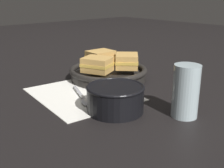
% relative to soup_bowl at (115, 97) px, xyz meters
% --- Properties ---
extents(ground_plane, '(4.00, 4.00, 0.00)m').
position_rel_soup_bowl_xyz_m(ground_plane, '(-0.09, 0.04, -0.04)').
color(ground_plane, black).
extents(napkin, '(0.32, 0.28, 0.00)m').
position_rel_soup_bowl_xyz_m(napkin, '(-0.15, 0.01, -0.04)').
color(napkin, white).
rests_on(napkin, ground_plane).
extents(soup_bowl, '(0.14, 0.14, 0.07)m').
position_rel_soup_bowl_xyz_m(soup_bowl, '(0.00, 0.00, 0.00)').
color(soup_bowl, black).
rests_on(soup_bowl, ground_plane).
extents(spoon, '(0.16, 0.08, 0.01)m').
position_rel_soup_bowl_xyz_m(spoon, '(-0.10, -0.02, -0.03)').
color(spoon, '#B7B7BC').
rests_on(spoon, napkin).
extents(skillet, '(0.26, 0.35, 0.04)m').
position_rel_soup_bowl_xyz_m(skillet, '(-0.22, 0.17, -0.02)').
color(skillet, black).
rests_on(skillet, ground_plane).
extents(sandwich_near_left, '(0.11, 0.10, 0.05)m').
position_rel_soup_bowl_xyz_m(sandwich_near_left, '(-0.20, 0.11, 0.03)').
color(sandwich_near_left, tan).
rests_on(sandwich_near_left, skillet).
extents(sandwich_near_right, '(0.12, 0.12, 0.05)m').
position_rel_soup_bowl_xyz_m(sandwich_near_right, '(-0.17, 0.21, 0.03)').
color(sandwich_near_right, tan).
rests_on(sandwich_near_right, skillet).
extents(sandwich_far_left, '(0.08, 0.09, 0.05)m').
position_rel_soup_bowl_xyz_m(sandwich_far_left, '(-0.28, 0.18, 0.03)').
color(sandwich_far_left, tan).
rests_on(sandwich_far_left, skillet).
extents(drinking_glass, '(0.06, 0.06, 0.13)m').
position_rel_soup_bowl_xyz_m(drinking_glass, '(0.13, 0.10, 0.03)').
color(drinking_glass, silver).
rests_on(drinking_glass, ground_plane).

